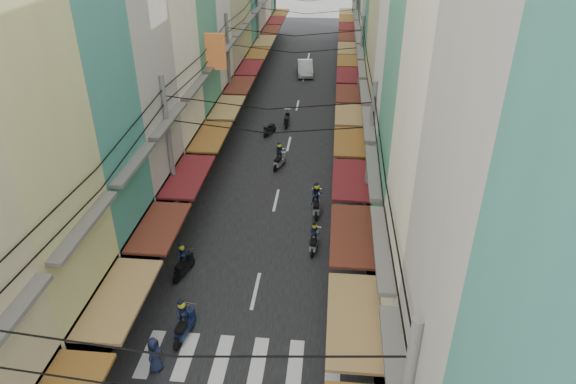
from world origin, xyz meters
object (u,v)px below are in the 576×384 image
Objects in this scene: white_car at (305,75)px; bicycle at (424,289)px; traffic_sign at (370,313)px; market_umbrella at (384,241)px.

bicycle is at bearing -82.62° from white_car.
white_car reaches higher than bicycle.
white_car is 33.03m from bicycle.
traffic_sign is at bearing -88.21° from white_car.
bicycle is at bearing -9.19° from market_umbrella.
white_car is 2.88× the size of bicycle.
white_car is at bearing 1.00° from bicycle.
traffic_sign reaches higher than bicycle.
market_umbrella reaches higher than white_car.
bicycle is 0.61× the size of traffic_sign.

